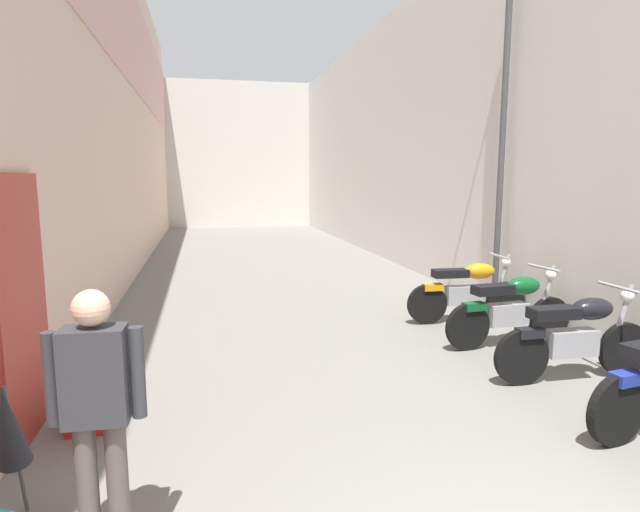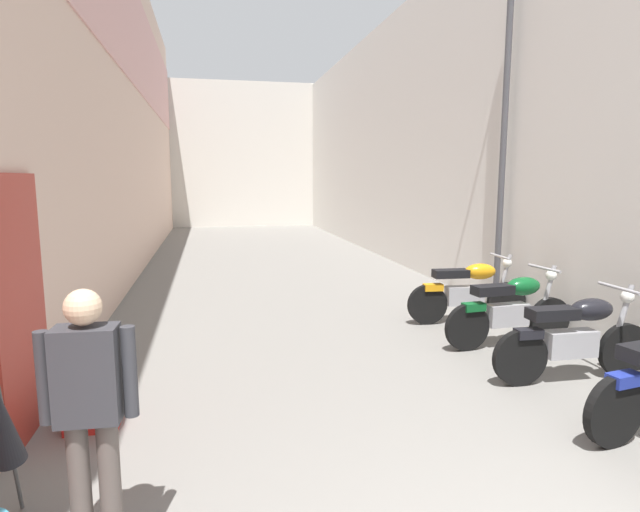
# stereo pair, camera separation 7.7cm
# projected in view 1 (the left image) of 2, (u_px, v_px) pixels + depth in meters

# --- Properties ---
(ground_plane) EXTENTS (38.42, 38.42, 0.00)m
(ground_plane) POSITION_uv_depth(u_px,v_px,m) (287.00, 284.00, 10.68)
(ground_plane) COLOR slate
(building_left) EXTENTS (0.45, 22.42, 7.54)m
(building_left) POSITION_uv_depth(u_px,v_px,m) (120.00, 102.00, 11.28)
(building_left) COLOR beige
(building_left) RESTS_ON ground
(building_right) EXTENTS (0.45, 22.42, 6.32)m
(building_right) POSITION_uv_depth(u_px,v_px,m) (406.00, 138.00, 12.86)
(building_right) COLOR silver
(building_right) RESTS_ON ground
(building_far_end) EXTENTS (9.28, 2.00, 6.38)m
(building_far_end) POSITION_uv_depth(u_px,v_px,m) (238.00, 156.00, 23.91)
(building_far_end) COLOR beige
(building_far_end) RESTS_ON ground
(motorcycle_third) EXTENTS (1.85, 0.58, 1.04)m
(motorcycle_third) POSITION_uv_depth(u_px,v_px,m) (576.00, 335.00, 5.53)
(motorcycle_third) COLOR black
(motorcycle_third) RESTS_ON ground
(motorcycle_fourth) EXTENTS (1.85, 0.58, 1.04)m
(motorcycle_fourth) POSITION_uv_depth(u_px,v_px,m) (511.00, 308.00, 6.69)
(motorcycle_fourth) COLOR black
(motorcycle_fourth) RESTS_ON ground
(motorcycle_fifth) EXTENTS (1.85, 0.58, 1.04)m
(motorcycle_fifth) POSITION_uv_depth(u_px,v_px,m) (468.00, 290.00, 7.78)
(motorcycle_fifth) COLOR black
(motorcycle_fifth) RESTS_ON ground
(pedestrian_by_doorway) EXTENTS (0.52, 0.22, 1.57)m
(pedestrian_by_doorway) POSITION_uv_depth(u_px,v_px,m) (97.00, 405.00, 2.85)
(pedestrian_by_doorway) COLOR #564C47
(pedestrian_by_doorway) RESTS_ON ground
(plastic_crate) EXTENTS (0.44, 0.32, 0.28)m
(plastic_crate) POSITION_uv_depth(u_px,v_px,m) (96.00, 413.00, 4.49)
(plastic_crate) COLOR red
(plastic_crate) RESTS_ON ground
(umbrella_leaning) EXTENTS (0.20, 0.35, 0.97)m
(umbrella_leaning) POSITION_uv_depth(u_px,v_px,m) (9.00, 426.00, 3.12)
(umbrella_leaning) COLOR #4C4C4C
(umbrella_leaning) RESTS_ON ground
(street_lamp) EXTENTS (0.79, 0.18, 4.98)m
(street_lamp) POSITION_uv_depth(u_px,v_px,m) (498.00, 131.00, 8.11)
(street_lamp) COLOR #47474C
(street_lamp) RESTS_ON ground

